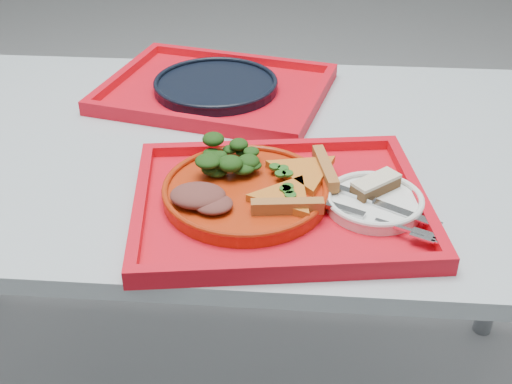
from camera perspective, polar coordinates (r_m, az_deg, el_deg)
table at (r=1.24m, az=-4.72°, el=1.40°), size 1.60×0.80×0.75m
tray_main at (r=1.01m, az=2.14°, el=-1.27°), size 0.50×0.41×0.01m
tray_far at (r=1.38m, az=-3.57°, el=8.83°), size 0.52×0.44×0.01m
dinner_plate at (r=1.01m, az=-0.94°, el=-0.11°), size 0.26×0.26×0.02m
side_plate at (r=1.00m, az=10.44°, el=-1.01°), size 0.15×0.15×0.01m
navy_plate at (r=1.38m, az=-3.59°, el=9.36°), size 0.26×0.26×0.02m
pizza_slice_a at (r=0.97m, az=2.66°, el=-0.26°), size 0.12×0.13×0.02m
pizza_slice_b at (r=1.03m, az=4.35°, el=2.00°), size 0.16×0.14×0.02m
salad_heap at (r=1.05m, az=-1.96°, el=3.44°), size 0.10×0.09×0.05m
meat_portion at (r=0.97m, az=-5.18°, el=-0.31°), size 0.09×0.07×0.03m
dessert_bar at (r=1.02m, az=10.60°, el=0.66°), size 0.08×0.08×0.02m
knife at (r=0.99m, az=11.20°, el=-1.06°), size 0.17×0.11×0.01m
fork at (r=0.95m, az=10.45°, el=-2.36°), size 0.18×0.10×0.01m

